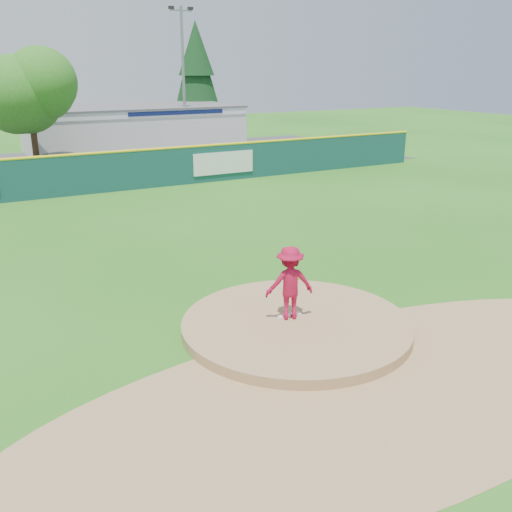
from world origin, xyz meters
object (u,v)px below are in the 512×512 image
van (68,163)px  deciduous_tree (29,94)px  conifer_tree (197,73)px  light_pole_right (183,74)px  pool_building_grp (133,128)px  pitcher (290,283)px

van → deciduous_tree: size_ratio=0.63×
conifer_tree → light_pole_right: (-4.00, -7.00, 0.00)m
pool_building_grp → light_pole_right: bearing=-44.9°
pitcher → conifer_tree: size_ratio=0.19×
pitcher → pool_building_grp: bearing=-85.1°
pool_building_grp → deciduous_tree: deciduous_tree is taller
van → deciduous_tree: deciduous_tree is taller
pitcher → conifer_tree: (13.06, 35.77, 4.39)m
pool_building_grp → deciduous_tree: (-8.00, -6.99, 2.89)m
pool_building_grp → conifer_tree: conifer_tree is taller
pitcher → pool_building_grp: (6.06, 31.77, 0.51)m
conifer_tree → van: bearing=-138.6°
pitcher → deciduous_tree: 25.08m
pitcher → light_pole_right: bearing=-91.8°
conifer_tree → deciduous_tree: bearing=-143.7°
van → conifer_tree: (13.40, 11.83, 4.88)m
pool_building_grp → van: bearing=-129.3°
deciduous_tree → pitcher: bearing=-85.5°
van → pool_building_grp: size_ratio=0.30×
conifer_tree → light_pole_right: light_pole_right is taller
pitcher → conifer_tree: 38.34m
van → conifer_tree: 18.52m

